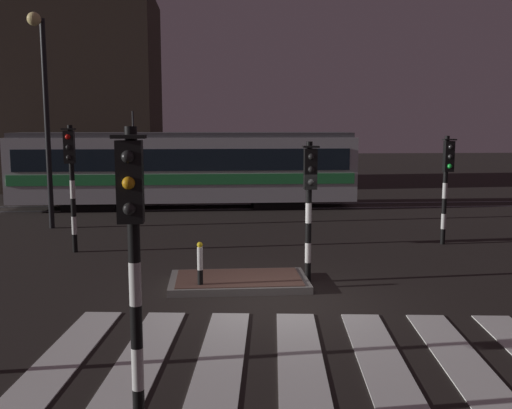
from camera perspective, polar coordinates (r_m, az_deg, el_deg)
ground_plane at (r=11.88m, az=2.23°, el=-9.69°), size 120.00×120.00×0.00m
rail_near at (r=24.59m, az=-1.28°, el=-0.45°), size 80.00×0.12×0.03m
rail_far at (r=26.00m, az=-1.45°, el=0.01°), size 80.00×0.12×0.03m
crosswalk_zebra at (r=9.15m, az=4.43°, el=-15.14°), size 8.46×5.19×0.02m
traffic_island at (r=13.12m, az=-1.71°, el=-7.58°), size 3.09×1.75×0.18m
traffic_light_corner_far_right at (r=18.01m, az=18.33°, el=2.93°), size 0.36×0.42×3.26m
traffic_light_kerb_mid_left at (r=6.58m, az=-12.08°, el=-3.08°), size 0.36×0.42×3.57m
traffic_light_median_centre at (r=12.94m, az=5.30°, el=1.35°), size 0.36×0.42×3.21m
traffic_light_corner_far_left at (r=16.80m, az=-17.81°, el=3.33°), size 0.36×0.42×3.58m
street_lamp_trackside_left at (r=20.87m, az=-20.24°, el=10.00°), size 0.44×1.21×7.13m
tram at (r=25.09m, az=-6.99°, el=3.63°), size 14.67×2.58×4.15m
bollard_island_edge at (r=12.49m, az=-5.54°, el=-6.18°), size 0.12×0.12×1.11m
building_backdrop at (r=36.66m, az=-23.82°, el=10.12°), size 17.54×8.00×10.86m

